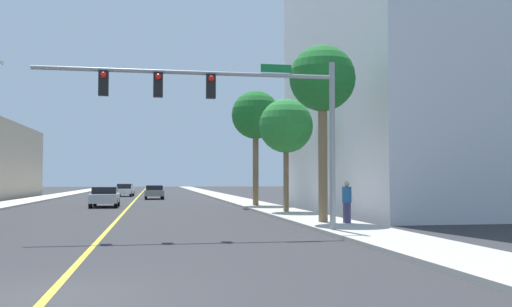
% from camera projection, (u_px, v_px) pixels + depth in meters
% --- Properties ---
extents(ground, '(192.00, 192.00, 0.00)m').
position_uv_depth(ground, '(135.00, 201.00, 50.42)').
color(ground, '#2D2D30').
extents(sidewalk_left, '(2.70, 168.00, 0.15)m').
position_uv_depth(sidewalk_left, '(30.00, 200.00, 48.84)').
color(sidewalk_left, beige).
rests_on(sidewalk_left, ground).
extents(sidewalk_right, '(2.70, 168.00, 0.15)m').
position_uv_depth(sidewalk_right, '(233.00, 199.00, 52.01)').
color(sidewalk_right, '#B2ADA3').
rests_on(sidewalk_right, ground).
extents(lane_marking_center, '(0.16, 144.00, 0.01)m').
position_uv_depth(lane_marking_center, '(135.00, 201.00, 50.42)').
color(lane_marking_center, yellow).
rests_on(lane_marking_center, ground).
extents(building_right_near, '(13.93, 18.97, 16.53)m').
position_uv_depth(building_right_near, '(432.00, 74.00, 34.09)').
color(building_right_near, silver).
rests_on(building_right_near, ground).
extents(traffic_signal_mast, '(10.30, 0.36, 5.94)m').
position_uv_depth(traffic_signal_mast, '(233.00, 103.00, 19.41)').
color(traffic_signal_mast, gray).
rests_on(traffic_signal_mast, sidewalk_right).
extents(palm_near, '(2.78, 2.78, 7.41)m').
position_uv_depth(palm_near, '(322.00, 81.00, 23.66)').
color(palm_near, brown).
rests_on(palm_near, sidewalk_right).
extents(palm_mid, '(3.00, 3.00, 6.23)m').
position_uv_depth(palm_mid, '(286.00, 127.00, 31.16)').
color(palm_mid, brown).
rests_on(palm_mid, sidewalk_right).
extents(palm_far, '(3.33, 3.33, 7.87)m').
position_uv_depth(palm_far, '(256.00, 116.00, 38.69)').
color(palm_far, brown).
rests_on(palm_far, sidewalk_right).
extents(car_silver, '(1.91, 4.49, 1.39)m').
position_uv_depth(car_silver, '(105.00, 196.00, 38.87)').
color(car_silver, '#BCBCC1').
rests_on(car_silver, ground).
extents(car_white, '(1.93, 4.43, 1.40)m').
position_uv_depth(car_white, '(125.00, 190.00, 62.75)').
color(car_white, white).
rests_on(car_white, ground).
extents(car_gray, '(1.88, 4.53, 1.33)m').
position_uv_depth(car_gray, '(154.00, 192.00, 54.33)').
color(car_gray, slate).
rests_on(car_gray, ground).
extents(pedestrian, '(0.38, 0.38, 1.69)m').
position_uv_depth(pedestrian, '(347.00, 202.00, 22.83)').
color(pedestrian, '#3F3859').
rests_on(pedestrian, sidewalk_right).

